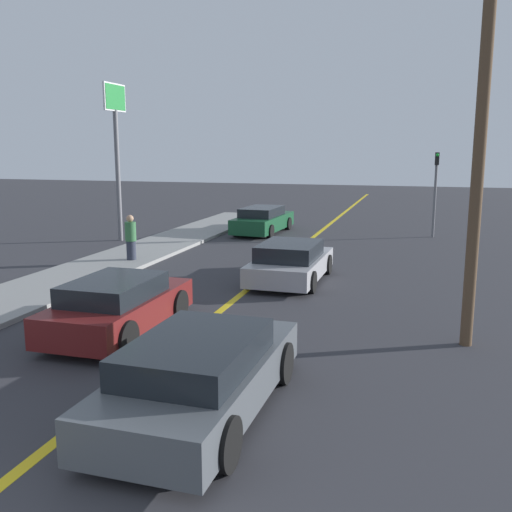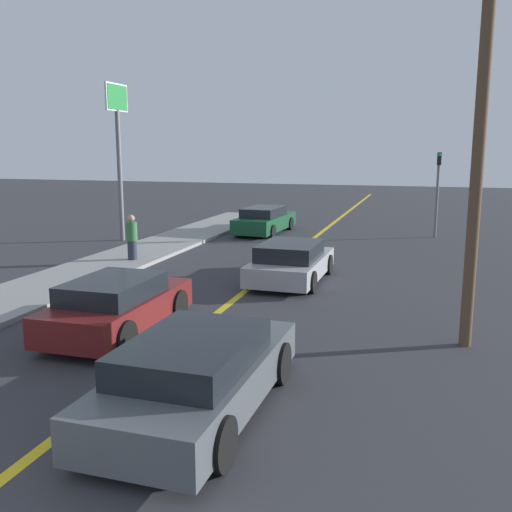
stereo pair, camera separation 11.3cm
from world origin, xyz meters
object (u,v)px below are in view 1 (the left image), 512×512
at_px(traffic_light, 435,185).
at_px(utility_pole, 478,164).
at_px(car_ahead_center, 118,306).
at_px(car_far_distant, 291,262).
at_px(car_near_right_lane, 201,374).
at_px(roadside_sign, 116,129).
at_px(car_parked_left_lot, 263,220).
at_px(pedestrian_mid_group, 131,238).

distance_m(traffic_light, utility_pole, 14.79).
bearing_deg(car_ahead_center, car_far_distant, 67.34).
bearing_deg(car_near_right_lane, car_ahead_center, 136.73).
relative_size(car_ahead_center, car_far_distant, 0.97).
height_order(car_far_distant, roadside_sign, roadside_sign).
height_order(car_near_right_lane, utility_pole, utility_pole).
bearing_deg(roadside_sign, traffic_light, 20.04).
bearing_deg(car_parked_left_lot, car_near_right_lane, -74.00).
distance_m(car_near_right_lane, pedestrian_mid_group, 11.98).
height_order(car_parked_left_lot, traffic_light, traffic_light).
bearing_deg(car_parked_left_lot, roadside_sign, -140.92).
xyz_separation_m(car_parked_left_lot, utility_pole, (8.18, -13.83, 3.04)).
height_order(pedestrian_mid_group, traffic_light, traffic_light).
bearing_deg(roadside_sign, car_far_distant, -31.81).
relative_size(car_near_right_lane, car_ahead_center, 1.15).
xyz_separation_m(car_near_right_lane, car_parked_left_lot, (-4.14, 18.20, -0.02)).
relative_size(car_near_right_lane, car_parked_left_lot, 0.98).
bearing_deg(car_parked_left_lot, pedestrian_mid_group, -103.47).
bearing_deg(pedestrian_mid_group, car_parked_left_lot, 73.36).
relative_size(car_parked_left_lot, traffic_light, 1.24).
relative_size(pedestrian_mid_group, utility_pole, 0.21).
xyz_separation_m(roadside_sign, utility_pole, (13.51, -9.97, -1.11)).
relative_size(car_ahead_center, pedestrian_mid_group, 2.55).
distance_m(car_near_right_lane, utility_pole, 6.67).
xyz_separation_m(car_near_right_lane, car_far_distant, (-0.67, 8.87, -0.04)).
bearing_deg(car_ahead_center, pedestrian_mid_group, 116.59).
distance_m(traffic_light, roadside_sign, 14.08).
relative_size(car_near_right_lane, utility_pole, 0.63).
distance_m(car_ahead_center, roadside_sign, 13.63).
bearing_deg(car_far_distant, car_near_right_lane, -84.98).
xyz_separation_m(car_far_distant, traffic_light, (4.22, 10.22, 1.75)).
bearing_deg(pedestrian_mid_group, car_near_right_lane, -56.58).
relative_size(car_near_right_lane, roadside_sign, 0.69).
xyz_separation_m(car_ahead_center, traffic_light, (6.66, 16.07, 1.71)).
bearing_deg(roadside_sign, utility_pole, -36.43).
xyz_separation_m(pedestrian_mid_group, roadside_sign, (-2.88, 4.34, 3.85)).
bearing_deg(pedestrian_mid_group, car_far_distant, -10.71).
xyz_separation_m(car_ahead_center, utility_pole, (7.15, 1.34, 3.03)).
bearing_deg(traffic_light, utility_pole, -88.12).
relative_size(car_ahead_center, utility_pole, 0.54).
bearing_deg(utility_pole, traffic_light, 91.88).
xyz_separation_m(car_far_distant, pedestrian_mid_group, (-5.93, 1.12, 0.32)).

